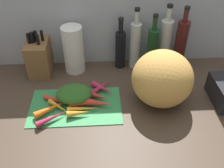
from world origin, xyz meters
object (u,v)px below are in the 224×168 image
object	(u,v)px
bottle_4	(180,45)
carrot_11	(69,101)
carrot_4	(51,108)
carrot_8	(73,88)
paper_towel_roll	(73,50)
carrot_0	(58,106)
knife_block	(39,57)
carrot_3	(52,118)
carrot_2	(100,103)
winter_squash	(162,79)
carrot_5	(98,96)
cutting_board	(76,105)
carrot_6	(78,113)
bottle_3	(165,43)
carrot_12	(86,103)
carrot_7	(84,108)
carrot_1	(98,88)
carrot_10	(58,101)
bottle_0	(120,48)
bottle_2	(152,49)
bottle_1	(135,45)
carrot_9	(103,88)

from	to	relation	value
bottle_4	carrot_11	bearing A→B (deg)	-154.56
carrot_4	carrot_11	bearing A→B (deg)	29.92
carrot_8	paper_towel_roll	world-z (taller)	paper_towel_roll
carrot_0	knife_block	world-z (taller)	knife_block
carrot_3	carrot_2	bearing A→B (deg)	20.13
carrot_2	winter_squash	world-z (taller)	winter_squash
carrot_5	cutting_board	bearing A→B (deg)	-160.41
carrot_6	bottle_3	bearing A→B (deg)	40.09
carrot_5	carrot_12	world-z (taller)	same
carrot_12	winter_squash	size ratio (longest dim) A/B	0.55
carrot_6	carrot_0	bearing A→B (deg)	151.33
carrot_8	carrot_6	bearing A→B (deg)	-79.80
carrot_8	bottle_4	world-z (taller)	bottle_4
winter_squash	knife_block	distance (cm)	65.22
carrot_2	carrot_11	xyz separation A→B (cm)	(-14.42, 2.54, -0.15)
winter_squash	bottle_4	distance (cm)	30.89
carrot_3	knife_block	bearing A→B (deg)	105.11
winter_squash	carrot_7	bearing A→B (deg)	-171.00
carrot_6	paper_towel_roll	size ratio (longest dim) A/B	0.39
carrot_12	carrot_1	bearing A→B (deg)	60.02
cutting_board	carrot_10	xyz separation A→B (cm)	(-8.16, 1.80, 1.67)
knife_block	bottle_3	size ratio (longest dim) A/B	0.67
carrot_2	carrot_3	bearing A→B (deg)	-159.87
carrot_4	bottle_0	size ratio (longest dim) A/B	0.54
carrot_0	carrot_11	world-z (taller)	carrot_11
carrot_4	bottle_3	distance (cm)	68.44
carrot_4	carrot_8	distance (cm)	17.17
carrot_11	bottle_2	size ratio (longest dim) A/B	0.41
bottle_1	bottle_2	bearing A→B (deg)	-18.59
carrot_3	paper_towel_roll	distance (cm)	40.70
carrot_7	bottle_1	xyz separation A→B (cm)	(27.01, 35.13, 11.78)
carrot_7	carrot_11	bearing A→B (deg)	145.19
knife_block	carrot_6	bearing A→B (deg)	-58.75
carrot_9	winter_squash	size ratio (longest dim) A/B	0.46
carrot_2	carrot_5	size ratio (longest dim) A/B	1.19
carrot_1	bottle_0	distance (cm)	27.10
carrot_2	paper_towel_roll	size ratio (longest dim) A/B	0.48
carrot_11	winter_squash	distance (cm)	43.67
carrot_9	carrot_10	xyz separation A→B (cm)	(-21.14, -7.12, -0.46)
carrot_6	winter_squash	xyz separation A→B (cm)	(37.72, 8.74, 10.61)
carrot_8	knife_block	xyz separation A→B (cm)	(-18.36, 17.54, 7.22)
carrot_0	carrot_12	bearing A→B (deg)	4.09
bottle_3	carrot_8	bearing A→B (deg)	-157.50
carrot_11	bottle_1	world-z (taller)	bottle_1
carrot_1	carrot_2	size ratio (longest dim) A/B	1.28
paper_towel_roll	cutting_board	bearing A→B (deg)	-86.88
paper_towel_roll	bottle_0	xyz separation A→B (cm)	(24.88, 2.46, -1.56)
carrot_7	bottle_2	xyz separation A→B (cm)	(35.77, 32.18, 10.76)
carrot_3	bottle_2	size ratio (longest dim) A/B	0.45
carrot_5	bottle_3	distance (cm)	47.31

